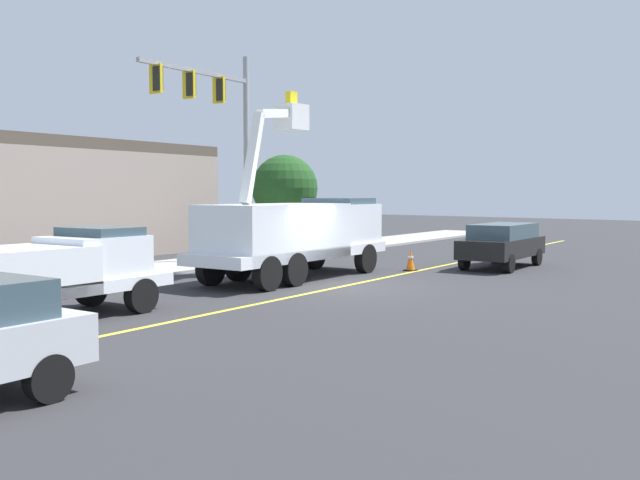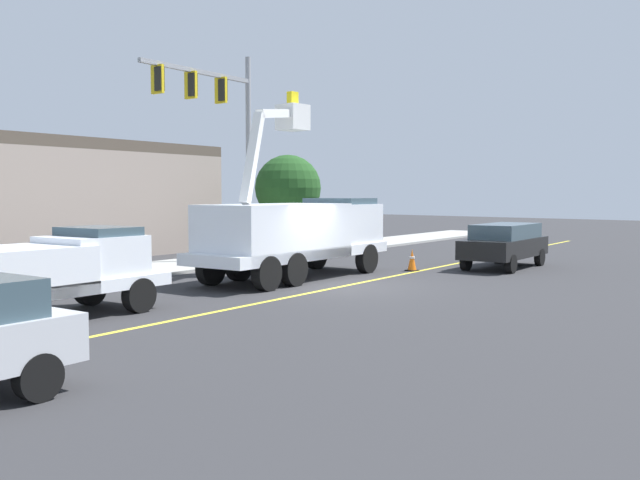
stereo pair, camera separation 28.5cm
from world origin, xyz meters
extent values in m
plane|color=#2D2D30|center=(0.00, 0.00, 0.00)|extent=(120.00, 120.00, 0.00)
cube|color=#9E9E99|center=(-0.85, 8.16, 0.06)|extent=(60.05, 9.80, 0.12)
cube|color=yellow|center=(0.00, 0.00, 0.00)|extent=(49.75, 5.35, 0.01)
cube|color=white|center=(0.48, 2.46, 0.90)|extent=(8.42, 3.34, 0.36)
cube|color=white|center=(3.09, 2.73, 1.67)|extent=(2.85, 2.61, 1.60)
cube|color=#384C56|center=(3.29, 2.75, 2.37)|extent=(2.01, 2.28, 0.64)
cube|color=white|center=(-0.50, 2.36, 1.62)|extent=(5.48, 3.03, 1.80)
cube|color=white|center=(-1.44, 2.41, 3.98)|extent=(1.39, 0.76, 2.92)
cube|color=white|center=(0.39, 3.12, 5.54)|extent=(2.75, 1.29, 0.59)
cube|color=white|center=(1.70, 3.64, 5.55)|extent=(0.90, 0.90, 0.90)
cube|color=yellow|center=(1.70, 3.64, 6.15)|extent=(0.36, 0.24, 0.60)
cylinder|color=black|center=(3.22, 3.88, 0.52)|extent=(1.07, 0.45, 1.04)
cylinder|color=black|center=(3.45, 1.64, 0.52)|extent=(1.07, 0.45, 1.04)
cylinder|color=black|center=(-1.10, 3.43, 0.52)|extent=(1.07, 0.45, 1.04)
cylinder|color=black|center=(-0.87, 1.19, 0.52)|extent=(1.07, 0.45, 1.04)
cylinder|color=black|center=(-2.41, 3.29, 0.52)|extent=(1.07, 0.45, 1.04)
cylinder|color=black|center=(-2.17, 1.05, 0.52)|extent=(1.07, 0.45, 1.04)
cube|color=white|center=(-8.71, 1.50, 0.75)|extent=(5.79, 2.67, 0.30)
cube|color=white|center=(-7.48, 1.63, 1.30)|extent=(2.21, 2.13, 1.10)
cube|color=#384C56|center=(-7.28, 1.65, 1.78)|extent=(1.52, 1.89, 0.56)
cube|color=white|center=(-9.71, 1.40, 1.15)|extent=(3.56, 2.44, 1.10)
cylinder|color=black|center=(-6.97, 2.63, 0.42)|extent=(0.87, 0.39, 0.84)
cylinder|color=black|center=(-6.77, 0.75, 0.42)|extent=(0.87, 0.39, 0.84)
cube|color=black|center=(8.25, -1.33, 0.79)|extent=(4.97, 2.39, 0.70)
cube|color=#384C56|center=(8.40, -1.31, 1.39)|extent=(3.61, 2.02, 0.60)
cylinder|color=black|center=(6.72, -2.35, 0.34)|extent=(0.70, 0.31, 0.68)
cylinder|color=black|center=(6.54, -0.65, 0.34)|extent=(0.70, 0.31, 0.68)
cylinder|color=black|center=(9.96, -2.01, 0.34)|extent=(0.70, 0.31, 0.68)
cylinder|color=black|center=(9.79, -0.31, 0.34)|extent=(0.70, 0.31, 0.68)
cylinder|color=black|center=(-11.85, -4.29, 0.34)|extent=(0.70, 0.31, 0.68)
cube|color=black|center=(5.07, 0.77, 0.02)|extent=(0.40, 0.40, 0.04)
cone|color=orange|center=(5.07, 0.77, 0.42)|extent=(0.32, 0.32, 0.77)
cylinder|color=white|center=(5.07, 0.77, 0.50)|extent=(0.20, 0.20, 0.08)
cylinder|color=gray|center=(3.25, 7.58, 4.19)|extent=(0.22, 0.22, 8.39)
cube|color=gray|center=(0.45, 7.29, 7.41)|extent=(5.62, 0.74, 0.16)
cube|color=gold|center=(1.65, 7.42, 6.86)|extent=(0.18, 0.57, 1.00)
cube|color=black|center=(1.66, 7.32, 6.86)|extent=(0.23, 0.34, 0.84)
cube|color=gold|center=(0.05, 7.25, 6.86)|extent=(0.18, 0.57, 1.00)
cube|color=black|center=(0.06, 7.15, 6.86)|extent=(0.23, 0.34, 0.84)
cube|color=gold|center=(-1.55, 7.08, 6.86)|extent=(0.18, 0.57, 1.00)
cube|color=black|center=(-1.54, 6.98, 6.86)|extent=(0.23, 0.34, 0.84)
cylinder|color=brown|center=(8.03, 9.92, 1.00)|extent=(0.32, 0.32, 2.00)
sphere|color=#1E471C|center=(8.03, 9.92, 3.12)|extent=(3.21, 3.21, 3.21)
camera|label=1|loc=(-16.58, -13.19, 2.88)|focal=38.96mm
camera|label=2|loc=(-16.40, -13.40, 2.88)|focal=38.96mm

